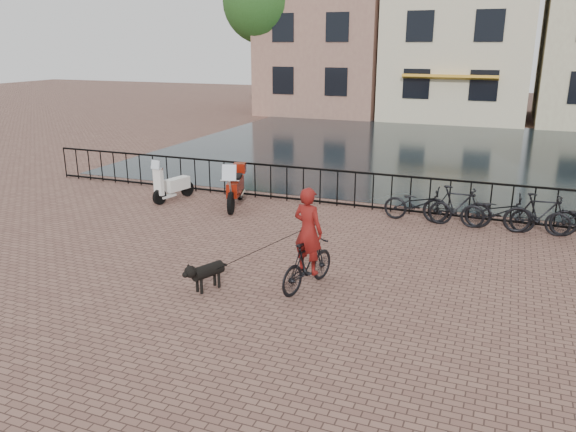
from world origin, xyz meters
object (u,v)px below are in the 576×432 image
(cyclist, at_px, (308,245))
(dog, at_px, (208,275))
(motorcycle, at_px, (235,182))
(scooter, at_px, (173,178))

(cyclist, relative_size, dog, 2.43)
(cyclist, bearing_deg, dog, 39.28)
(motorcycle, bearing_deg, dog, -85.50)
(motorcycle, relative_size, scooter, 1.37)
(dog, height_order, motorcycle, motorcycle)
(scooter, bearing_deg, dog, -38.77)
(motorcycle, height_order, scooter, motorcycle)
(dog, relative_size, scooter, 0.63)
(dog, bearing_deg, motorcycle, 135.06)
(motorcycle, bearing_deg, cyclist, -66.85)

